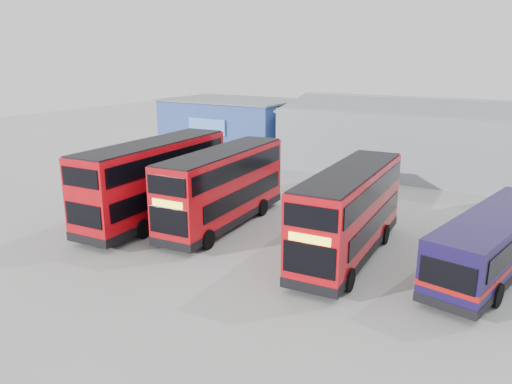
% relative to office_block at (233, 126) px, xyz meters
% --- Properties ---
extents(ground_plane, '(120.00, 120.00, 0.00)m').
position_rel_office_block_xyz_m(ground_plane, '(14.00, -17.99, -2.58)').
color(ground_plane, gray).
rests_on(ground_plane, ground).
extents(office_block, '(12.30, 8.32, 5.12)m').
position_rel_office_block_xyz_m(office_block, '(0.00, 0.00, 0.00)').
color(office_block, navy).
rests_on(office_block, ground).
extents(maintenance_shed, '(30.50, 12.00, 5.89)m').
position_rel_office_block_xyz_m(maintenance_shed, '(22.00, 2.01, 0.02)').
color(maintenance_shed, gray).
rests_on(maintenance_shed, ground).
extents(double_decker_left, '(3.34, 10.94, 4.56)m').
position_rel_office_block_xyz_m(double_decker_left, '(7.87, -19.37, -0.31)').
color(double_decker_left, red).
rests_on(double_decker_left, ground).
extents(double_decker_centre, '(3.17, 10.17, 4.24)m').
position_rel_office_block_xyz_m(double_decker_centre, '(11.62, -18.05, -0.47)').
color(double_decker_centre, red).
rests_on(double_decker_centre, ground).
extents(double_decker_right, '(3.09, 10.09, 4.21)m').
position_rel_office_block_xyz_m(double_decker_right, '(19.20, -18.71, -0.48)').
color(double_decker_right, red).
rests_on(double_decker_right, ground).
extents(single_decker_blue, '(4.15, 10.40, 2.76)m').
position_rel_office_block_xyz_m(single_decker_blue, '(25.23, -17.34, -1.21)').
color(single_decker_blue, '#100E3D').
rests_on(single_decker_blue, ground).
extents(panel_van, '(2.23, 4.92, 2.12)m').
position_rel_office_block_xyz_m(panel_van, '(-3.38, -4.10, -1.40)').
color(panel_van, white).
rests_on(panel_van, ground).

